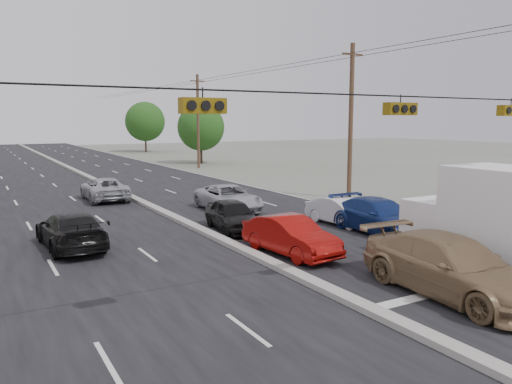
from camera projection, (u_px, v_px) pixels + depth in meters
ground at (353, 305)px, 13.96m from camera, size 200.00×200.00×0.00m
road_surface at (104, 185)px, 39.75m from camera, size 20.00×160.00×0.02m
center_median at (104, 184)px, 39.73m from camera, size 0.50×160.00×0.20m
utility_pole_right_b at (351, 121)px, 32.27m from camera, size 1.60×0.30×10.00m
utility_pole_right_c at (198, 121)px, 53.75m from camera, size 1.60×0.30×10.00m
traffic_signals at (398, 107)px, 13.87m from camera, size 25.00×0.30×0.54m
tree_right_mid at (201, 127)px, 59.39m from camera, size 5.60×5.60×7.14m
tree_right_far at (145, 122)px, 81.27m from camera, size 6.40×6.40×8.16m
box_truck at (508, 221)px, 16.41m from camera, size 2.61×7.14×3.60m
tan_sedan at (451, 267)px, 14.62m from camera, size 2.67×6.06×1.73m
red_sedan at (290, 236)px, 19.10m from camera, size 1.97×4.58×1.47m
queue_car_a at (233, 215)px, 23.29m from camera, size 2.22×4.46×1.46m
queue_car_b at (342, 212)px, 24.61m from camera, size 1.75×4.18×1.34m
queue_car_c at (228, 198)px, 28.45m from camera, size 2.51×5.29×1.46m
queue_car_d at (380, 217)px, 22.75m from camera, size 2.30×5.43×1.56m
oncoming_near at (71, 230)px, 20.10m from camera, size 2.32×5.23×1.49m
oncoming_far at (104, 189)px, 32.25m from camera, size 2.56×5.31×1.46m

